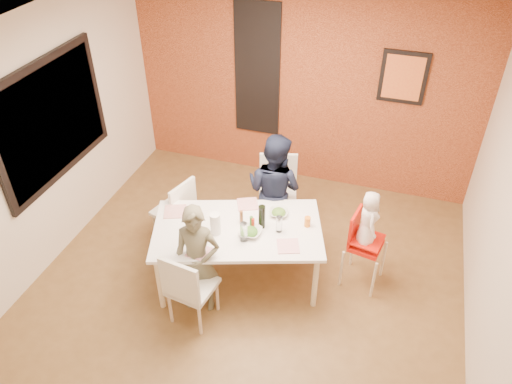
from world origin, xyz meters
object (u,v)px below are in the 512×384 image
(chair_left, at_px, (178,209))
(child_near, at_px, (197,260))
(paper_towel_roll, at_px, (215,224))
(high_chair, at_px, (362,242))
(toddler, at_px, (368,220))
(wine_bottle, at_px, (262,217))
(chair_near, at_px, (187,287))
(chair_far, at_px, (278,189))
(dining_table, at_px, (238,233))
(child_far, at_px, (274,190))

(chair_left, bearing_deg, child_near, 53.68)
(child_near, relative_size, paper_towel_roll, 5.22)
(high_chair, xyz_separation_m, toddler, (0.02, -0.01, 0.31))
(child_near, bearing_deg, paper_towel_roll, 68.01)
(chair_left, relative_size, wine_bottle, 3.26)
(chair_near, bearing_deg, child_near, -84.54)
(toddler, xyz_separation_m, paper_towel_roll, (-1.45, -0.51, -0.02))
(chair_far, bearing_deg, child_near, -119.93)
(chair_near, relative_size, child_near, 0.71)
(dining_table, height_order, child_near, child_near)
(high_chair, height_order, child_near, child_near)
(dining_table, xyz_separation_m, high_chair, (1.24, 0.38, -0.11))
(chair_left, height_order, toddler, toddler)
(chair_near, xyz_separation_m, toddler, (1.52, 1.09, 0.36))
(child_near, relative_size, wine_bottle, 4.71)
(high_chair, height_order, toddler, toddler)
(chair_left, bearing_deg, wine_bottle, 93.61)
(child_far, relative_size, toddler, 2.17)
(chair_far, distance_m, child_near, 1.54)
(chair_left, distance_m, paper_towel_roll, 0.92)
(child_near, xyz_separation_m, paper_towel_roll, (0.06, 0.34, 0.21))
(child_far, relative_size, paper_towel_roll, 5.87)
(wine_bottle, height_order, paper_towel_roll, wine_bottle)
(toddler, relative_size, paper_towel_roll, 2.70)
(dining_table, xyz_separation_m, child_far, (0.17, 0.77, 0.05))
(dining_table, height_order, toddler, toddler)
(chair_far, xyz_separation_m, child_near, (-0.39, -1.49, 0.09))
(child_near, distance_m, paper_towel_roll, 0.40)
(dining_table, distance_m, wine_bottle, 0.32)
(chair_left, height_order, paper_towel_roll, paper_towel_roll)
(chair_near, relative_size, paper_towel_roll, 3.73)
(chair_near, height_order, paper_towel_roll, paper_towel_roll)
(chair_far, xyz_separation_m, high_chair, (1.10, -0.63, 0.01))
(chair_far, xyz_separation_m, child_far, (0.02, -0.24, 0.17))
(dining_table, relative_size, child_far, 1.37)
(chair_near, relative_size, toddler, 1.38)
(toddler, distance_m, paper_towel_roll, 1.53)
(dining_table, height_order, paper_towel_roll, paper_towel_roll)
(chair_left, relative_size, toddler, 1.33)
(chair_near, distance_m, chair_far, 1.78)
(wine_bottle, bearing_deg, chair_far, 95.28)
(chair_near, relative_size, chair_far, 0.93)
(child_far, bearing_deg, chair_left, 36.27)
(chair_far, xyz_separation_m, wine_bottle, (0.08, -0.92, 0.31))
(chair_near, xyz_separation_m, wine_bottle, (0.49, 0.81, 0.35))
(paper_towel_roll, bearing_deg, wine_bottle, 29.46)
(toddler, bearing_deg, high_chair, 49.65)
(wine_bottle, bearing_deg, high_chair, 15.70)
(toddler, bearing_deg, dining_table, 85.65)
(high_chair, xyz_separation_m, child_near, (-1.49, -0.86, 0.08))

